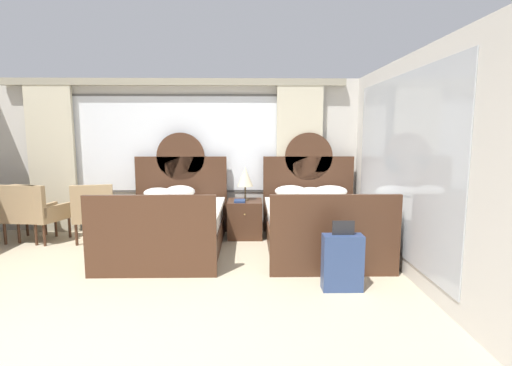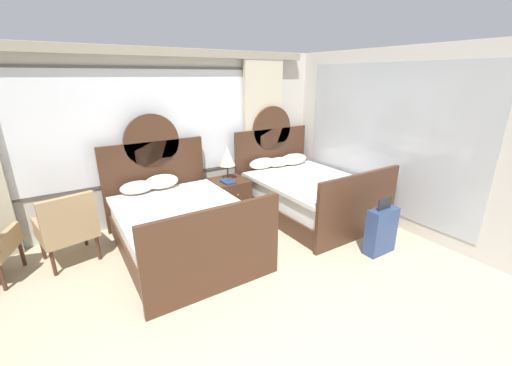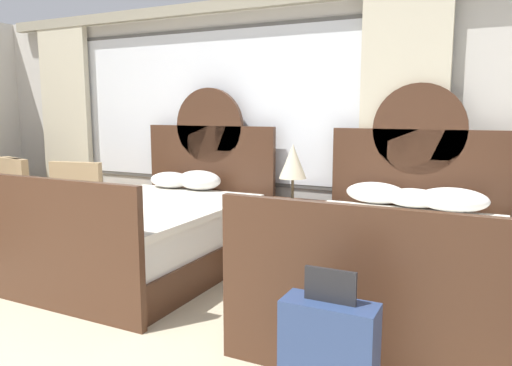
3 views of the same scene
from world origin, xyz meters
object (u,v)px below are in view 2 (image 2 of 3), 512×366
object	(u,v)px
bed_near_mirror	(305,192)
table_lamp_on_nightstand	(227,156)
suitcase_on_floor	(381,231)
bed_near_window	(180,224)
nightstand_between_beds	(230,197)
book_on_nightstand	(228,182)
armchair_by_window_left	(68,227)

from	to	relation	value
bed_near_mirror	table_lamp_on_nightstand	bearing A→B (deg)	147.09
table_lamp_on_nightstand	suitcase_on_floor	size ratio (longest dim) A/B	0.71
bed_near_window	table_lamp_on_nightstand	xyz separation A→B (m)	(1.13, 0.73, 0.64)
nightstand_between_beds	book_on_nightstand	size ratio (longest dim) A/B	2.40
bed_near_mirror	table_lamp_on_nightstand	world-z (taller)	bed_near_mirror
table_lamp_on_nightstand	nightstand_between_beds	bearing A→B (deg)	-97.84
bed_near_mirror	armchair_by_window_left	world-z (taller)	bed_near_mirror
bed_near_window	nightstand_between_beds	xyz separation A→B (m)	(1.12, 0.68, -0.07)
nightstand_between_beds	bed_near_window	bearing A→B (deg)	-148.92
book_on_nightstand	suitcase_on_floor	world-z (taller)	suitcase_on_floor
suitcase_on_floor	nightstand_between_beds	bearing A→B (deg)	116.72
bed_near_window	suitcase_on_floor	world-z (taller)	bed_near_window
bed_near_window	armchair_by_window_left	distance (m)	1.37
bed_near_window	suitcase_on_floor	xyz separation A→B (m)	(2.24, -1.54, -0.06)
bed_near_mirror	suitcase_on_floor	world-z (taller)	bed_near_mirror
book_on_nightstand	suitcase_on_floor	xyz separation A→B (m)	(1.20, -2.10, -0.32)
nightstand_between_beds	armchair_by_window_left	bearing A→B (deg)	-174.31
bed_near_mirror	suitcase_on_floor	size ratio (longest dim) A/B	2.79
armchair_by_window_left	suitcase_on_floor	distance (m)	4.05
suitcase_on_floor	table_lamp_on_nightstand	bearing A→B (deg)	116.03
nightstand_between_beds	book_on_nightstand	xyz separation A→B (m)	(-0.08, -0.11, 0.33)
bed_near_mirror	book_on_nightstand	distance (m)	1.35
table_lamp_on_nightstand	armchair_by_window_left	bearing A→B (deg)	-173.09
table_lamp_on_nightstand	suitcase_on_floor	xyz separation A→B (m)	(1.11, -2.27, -0.70)
bed_near_mirror	book_on_nightstand	bearing A→B (deg)	155.33
bed_near_window	nightstand_between_beds	size ratio (longest dim) A/B	3.55
book_on_nightstand	armchair_by_window_left	world-z (taller)	armchair_by_window_left
suitcase_on_floor	bed_near_window	bearing A→B (deg)	145.50
bed_near_window	table_lamp_on_nightstand	distance (m)	1.49
bed_near_mirror	armchair_by_window_left	distance (m)	3.57
bed_near_mirror	nightstand_between_beds	bearing A→B (deg)	149.22
armchair_by_window_left	book_on_nightstand	bearing A→B (deg)	3.08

